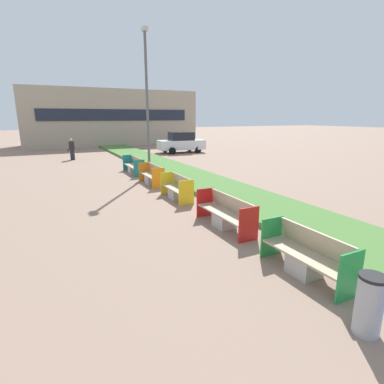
{
  "coord_description": "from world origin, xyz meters",
  "views": [
    {
      "loc": [
        -3.71,
        3.51,
        3.21
      ],
      "look_at": [
        0.9,
        12.78,
        0.6
      ],
      "focal_mm": 28.0,
      "sensor_mm": 36.0,
      "label": 1
    }
  ],
  "objects_px": {
    "bench_green_frame": "(306,258)",
    "parked_car_distant": "(181,143)",
    "litter_bin": "(369,305)",
    "bench_red_frame": "(226,215)",
    "bench_teal_frame": "(134,167)",
    "street_lamp_post": "(147,98)",
    "bench_orange_frame": "(152,177)",
    "pedestrian_walking": "(72,149)",
    "bench_yellow_frame": "(177,190)"
  },
  "relations": [
    {
      "from": "bench_orange_frame",
      "to": "litter_bin",
      "type": "relative_size",
      "value": 2.13
    },
    {
      "from": "bench_green_frame",
      "to": "bench_teal_frame",
      "type": "bearing_deg",
      "value": 89.98
    },
    {
      "from": "bench_red_frame",
      "to": "litter_bin",
      "type": "height_order",
      "value": "litter_bin"
    },
    {
      "from": "bench_orange_frame",
      "to": "parked_car_distant",
      "type": "xyz_separation_m",
      "value": [
        6.77,
        11.41,
        0.55
      ]
    },
    {
      "from": "bench_orange_frame",
      "to": "bench_teal_frame",
      "type": "relative_size",
      "value": 0.85
    },
    {
      "from": "bench_red_frame",
      "to": "pedestrian_walking",
      "type": "distance_m",
      "value": 17.67
    },
    {
      "from": "bench_teal_frame",
      "to": "parked_car_distant",
      "type": "xyz_separation_m",
      "value": [
        6.76,
        8.21,
        0.54
      ]
    },
    {
      "from": "bench_orange_frame",
      "to": "pedestrian_walking",
      "type": "height_order",
      "value": "pedestrian_walking"
    },
    {
      "from": "bench_yellow_frame",
      "to": "pedestrian_walking",
      "type": "height_order",
      "value": "pedestrian_walking"
    },
    {
      "from": "bench_red_frame",
      "to": "bench_yellow_frame",
      "type": "relative_size",
      "value": 1.25
    },
    {
      "from": "bench_orange_frame",
      "to": "pedestrian_walking",
      "type": "relative_size",
      "value": 1.28
    },
    {
      "from": "street_lamp_post",
      "to": "litter_bin",
      "type": "bearing_deg",
      "value": -94.82
    },
    {
      "from": "bench_red_frame",
      "to": "parked_car_distant",
      "type": "bearing_deg",
      "value": 69.46
    },
    {
      "from": "pedestrian_walking",
      "to": "bench_red_frame",
      "type": "bearing_deg",
      "value": -81.3
    },
    {
      "from": "bench_teal_frame",
      "to": "parked_car_distant",
      "type": "bearing_deg",
      "value": 50.52
    },
    {
      "from": "bench_orange_frame",
      "to": "bench_teal_frame",
      "type": "height_order",
      "value": "same"
    },
    {
      "from": "bench_yellow_frame",
      "to": "bench_teal_frame",
      "type": "xyz_separation_m",
      "value": [
        0.01,
        6.28,
        0.01
      ]
    },
    {
      "from": "bench_teal_frame",
      "to": "street_lamp_post",
      "type": "height_order",
      "value": "street_lamp_post"
    },
    {
      "from": "bench_green_frame",
      "to": "bench_red_frame",
      "type": "distance_m",
      "value": 3.09
    },
    {
      "from": "bench_red_frame",
      "to": "parked_car_distant",
      "type": "height_order",
      "value": "parked_car_distant"
    },
    {
      "from": "bench_green_frame",
      "to": "parked_car_distant",
      "type": "bearing_deg",
      "value": 72.25
    },
    {
      "from": "bench_yellow_frame",
      "to": "parked_car_distant",
      "type": "bearing_deg",
      "value": 64.96
    },
    {
      "from": "bench_yellow_frame",
      "to": "parked_car_distant",
      "type": "xyz_separation_m",
      "value": [
        6.77,
        14.49,
        0.55
      ]
    },
    {
      "from": "pedestrian_walking",
      "to": "bench_teal_frame",
      "type": "bearing_deg",
      "value": -70.69
    },
    {
      "from": "litter_bin",
      "to": "street_lamp_post",
      "type": "bearing_deg",
      "value": 85.18
    },
    {
      "from": "bench_red_frame",
      "to": "pedestrian_walking",
      "type": "xyz_separation_m",
      "value": [
        -2.67,
        17.47,
        0.43
      ]
    },
    {
      "from": "bench_teal_frame",
      "to": "street_lamp_post",
      "type": "bearing_deg",
      "value": -58.84
    },
    {
      "from": "bench_teal_frame",
      "to": "street_lamp_post",
      "type": "distance_m",
      "value": 3.99
    },
    {
      "from": "bench_teal_frame",
      "to": "parked_car_distant",
      "type": "distance_m",
      "value": 10.65
    },
    {
      "from": "bench_green_frame",
      "to": "street_lamp_post",
      "type": "relative_size",
      "value": 0.27
    },
    {
      "from": "bench_teal_frame",
      "to": "pedestrian_walking",
      "type": "bearing_deg",
      "value": 109.31
    },
    {
      "from": "bench_red_frame",
      "to": "parked_car_distant",
      "type": "xyz_separation_m",
      "value": [
        6.76,
        18.05,
        0.54
      ]
    },
    {
      "from": "bench_teal_frame",
      "to": "street_lamp_post",
      "type": "relative_size",
      "value": 0.32
    },
    {
      "from": "bench_yellow_frame",
      "to": "litter_bin",
      "type": "bearing_deg",
      "value": -93.67
    },
    {
      "from": "bench_green_frame",
      "to": "bench_yellow_frame",
      "type": "xyz_separation_m",
      "value": [
        -0.0,
        6.65,
        -0.0
      ]
    },
    {
      "from": "bench_teal_frame",
      "to": "pedestrian_walking",
      "type": "height_order",
      "value": "pedestrian_walking"
    },
    {
      "from": "bench_red_frame",
      "to": "street_lamp_post",
      "type": "height_order",
      "value": "street_lamp_post"
    },
    {
      "from": "litter_bin",
      "to": "parked_car_distant",
      "type": "xyz_separation_m",
      "value": [
        7.31,
        22.84,
        0.43
      ]
    },
    {
      "from": "bench_green_frame",
      "to": "bench_yellow_frame",
      "type": "bearing_deg",
      "value": 90.02
    },
    {
      "from": "bench_red_frame",
      "to": "bench_green_frame",
      "type": "bearing_deg",
      "value": -90.07
    },
    {
      "from": "bench_orange_frame",
      "to": "bench_red_frame",
      "type": "bearing_deg",
      "value": -89.96
    },
    {
      "from": "bench_green_frame",
      "to": "parked_car_distant",
      "type": "relative_size",
      "value": 0.48
    },
    {
      "from": "litter_bin",
      "to": "street_lamp_post",
      "type": "xyz_separation_m",
      "value": [
        1.15,
        13.63,
        3.7
      ]
    },
    {
      "from": "litter_bin",
      "to": "parked_car_distant",
      "type": "height_order",
      "value": "parked_car_distant"
    },
    {
      "from": "bench_teal_frame",
      "to": "pedestrian_walking",
      "type": "relative_size",
      "value": 1.51
    },
    {
      "from": "bench_orange_frame",
      "to": "litter_bin",
      "type": "xyz_separation_m",
      "value": [
        -0.54,
        -11.44,
        0.12
      ]
    },
    {
      "from": "pedestrian_walking",
      "to": "parked_car_distant",
      "type": "height_order",
      "value": "parked_car_distant"
    },
    {
      "from": "bench_green_frame",
      "to": "bench_red_frame",
      "type": "bearing_deg",
      "value": 89.93
    },
    {
      "from": "bench_yellow_frame",
      "to": "bench_teal_frame",
      "type": "height_order",
      "value": "same"
    },
    {
      "from": "bench_yellow_frame",
      "to": "street_lamp_post",
      "type": "relative_size",
      "value": 0.25
    }
  ]
}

